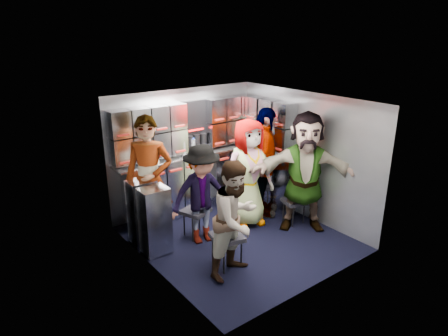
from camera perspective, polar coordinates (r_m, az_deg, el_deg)
floor at (r=6.20m, az=2.01°, el=-9.95°), size 3.00×3.00×0.00m
wall_back at (r=6.93m, az=-5.73°, el=2.60°), size 2.80×0.04×2.10m
wall_left at (r=5.05m, az=-10.31°, el=-4.08°), size 0.04×3.00×2.10m
wall_right at (r=6.69m, az=11.48°, el=1.70°), size 0.04×3.00×2.10m
ceiling at (r=5.49m, az=2.27°, el=9.55°), size 2.80×3.00×0.02m
cart_bank_back at (r=6.94m, az=-4.67°, el=-2.19°), size 2.68×0.38×0.99m
cart_bank_left at (r=5.82m, az=-10.69°, el=-6.84°), size 0.38×0.76×0.99m
counter at (r=6.77m, az=-4.79°, el=1.92°), size 2.68×0.42×0.03m
locker_bank_back at (r=6.69m, az=-5.18°, el=5.92°), size 2.68×0.28×0.82m
locker_bank_right at (r=6.94m, az=6.57°, el=6.36°), size 0.28×1.00×0.82m
right_cabinet at (r=7.15m, az=6.82°, el=-1.54°), size 0.28×1.20×1.00m
coffee_niche at (r=6.84m, az=-4.16°, el=6.07°), size 0.46×0.16×0.84m
red_latch_strip at (r=6.65m, az=-3.83°, el=0.40°), size 2.60×0.02×0.03m
jump_seat_near_left at (r=5.33m, az=0.44°, el=-10.05°), size 0.47×0.46×0.47m
jump_seat_mid_left at (r=6.10m, az=-4.06°, el=-6.33°), size 0.48×0.47×0.45m
jump_seat_center at (r=6.60m, az=2.36°, el=-4.00°), size 0.50×0.49×0.47m
jump_seat_mid_right at (r=6.94m, az=4.67°, el=-2.80°), size 0.51×0.50×0.48m
jump_seat_near_right at (r=6.60m, az=9.99°, el=-4.89°), size 0.42×0.41×0.41m
attendant_standing at (r=5.86m, az=-10.62°, el=-1.79°), size 0.82×0.80×1.90m
attendant_arc_a at (r=5.04m, az=1.71°, el=-7.32°), size 0.86×0.74×1.54m
attendant_arc_b at (r=5.81m, az=-3.17°, el=-3.80°), size 1.05×0.72×1.50m
attendant_arc_c at (r=6.31m, az=3.45°, el=-0.73°), size 0.93×0.68×1.74m
attendant_arc_d at (r=6.65m, az=5.82°, el=0.74°), size 1.10×1.07×1.85m
attendant_arc_e at (r=6.27m, az=11.48°, el=-0.55°), size 1.67×1.57×1.88m
bottle_left at (r=6.60m, az=-5.77°, el=2.71°), size 0.07×0.07×0.25m
bottle_mid at (r=6.70m, az=-4.38°, el=3.04°), size 0.06×0.06×0.26m
bottle_right at (r=7.26m, az=2.16°, el=4.24°), size 0.06×0.06×0.23m
cup_left at (r=6.38m, az=-9.65°, el=1.18°), size 0.09×0.09×0.09m
cup_right at (r=7.42m, az=3.63°, el=4.05°), size 0.07×0.07×0.11m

